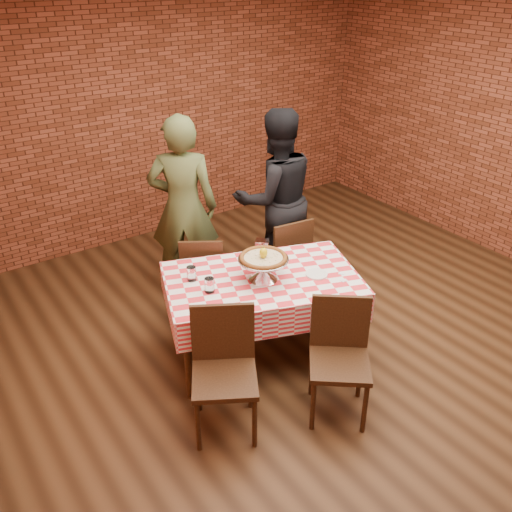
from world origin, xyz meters
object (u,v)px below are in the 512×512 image
pizza_stand (263,269)px  chair_near_left (225,377)px  pizza (263,258)px  chair_far_right (283,258)px  water_glass_left (209,285)px  diner_black (275,198)px  condiment_caddy (262,248)px  chair_far_left (204,275)px  chair_near_right (340,364)px  water_glass_right (191,274)px  table (262,317)px  diner_olive (183,208)px

pizza_stand → chair_near_left: 0.95m
pizza → chair_far_right: (0.69, 0.64, -0.50)m
water_glass_left → diner_black: (1.31, 0.93, 0.08)m
condiment_caddy → chair_far_left: size_ratio=0.18×
diner_black → chair_far_left: bearing=24.6°
chair_near_right → chair_near_left: bearing=-165.3°
chair_near_right → diner_black: size_ratio=0.51×
pizza_stand → chair_far_right: (0.69, 0.64, -0.40)m
water_glass_left → water_glass_right: same height
table → pizza: bearing=-104.6°
pizza_stand → diner_black: (0.87, 1.01, 0.04)m
condiment_caddy → diner_olive: size_ratio=0.08×
table → diner_black: size_ratio=0.84×
water_glass_left → chair_far_right: bearing=26.4°
pizza → diner_black: size_ratio=0.21×
chair_near_left → chair_near_right: 0.83m
pizza_stand → water_glass_left: size_ratio=3.49×
condiment_caddy → pizza_stand: bearing=-82.0°
water_glass_right → condiment_caddy: bearing=0.5°
table → chair_near_right: chair_near_right is taller
water_glass_left → diner_black: size_ratio=0.07×
chair_near_left → condiment_caddy: bearing=72.8°
table → condiment_caddy: condiment_caddy is taller
water_glass_right → condiment_caddy: size_ratio=0.77×
pizza_stand → chair_far_left: pizza_stand is taller
chair_far_right → water_glass_left: bearing=33.3°
pizza_stand → chair_far_left: 0.93m
water_glass_left → chair_near_left: size_ratio=0.13×
pizza → chair_near_left: bearing=-143.2°
pizza → chair_near_right: pizza is taller
table → chair_far_left: 0.80m
pizza_stand → chair_far_left: (-0.09, 0.82, -0.42)m
pizza_stand → chair_far_right: pizza_stand is taller
table → pizza_stand: 0.47m
diner_olive → chair_far_right: bearing=169.1°
condiment_caddy → chair_far_left: 0.72m
pizza → diner_olive: (0.00, 1.32, -0.05)m
chair_near_right → chair_far_left: size_ratio=1.06×
pizza_stand → pizza: 0.10m
pizza → pizza_stand: bearing=0.0°
pizza → chair_far_left: 0.97m
chair_near_right → diner_black: (0.81, 1.87, 0.44)m
water_glass_right → chair_far_right: 1.26m
chair_far_left → chair_near_left: bearing=98.4°
water_glass_right → diner_black: (1.34, 0.71, 0.08)m
water_glass_left → chair_far_right: size_ratio=0.13×
pizza_stand → water_glass_right: (-0.47, 0.31, -0.03)m
water_glass_left → chair_near_right: bearing=-61.6°
chair_near_right → diner_olive: (-0.06, 2.17, 0.45)m
pizza → water_glass_left: 0.47m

